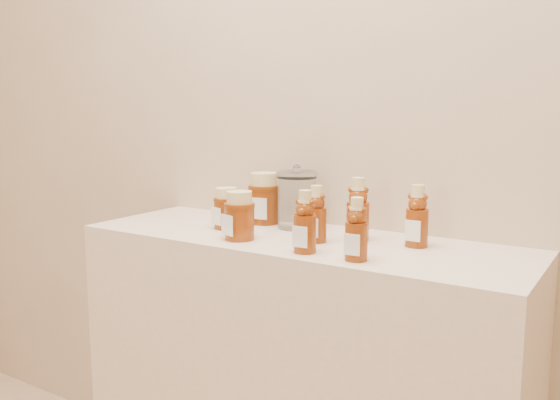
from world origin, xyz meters
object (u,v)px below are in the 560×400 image
Objects in this scene: honey_jar_left at (227,208)px; glass_canister at (297,197)px; bear_bottle_back_left at (316,210)px; display_table at (298,398)px; bear_bottle_front_left at (305,217)px.

honey_jar_left is 0.66× the size of glass_canister.
bear_bottle_back_left is 0.18m from glass_canister.
honey_jar_left is at bearing -145.44° from glass_canister.
bear_bottle_front_left reaches higher than display_table.
display_table is 6.87× the size of glass_canister.
honey_jar_left is (-0.29, 0.01, -0.02)m from bear_bottle_back_left.
bear_bottle_back_left reaches higher than honey_jar_left.
bear_bottle_front_left is at bearing -55.14° from glass_canister.
bear_bottle_back_left is 0.98× the size of bear_bottle_front_left.
bear_bottle_back_left is 1.41× the size of honey_jar_left.
bear_bottle_front_left reaches higher than honey_jar_left.
display_table is 10.39× the size of honey_jar_left.
bear_bottle_back_left reaches higher than display_table.
bear_bottle_front_left is 0.29m from glass_canister.
display_table is at bearing 121.16° from bear_bottle_front_left.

